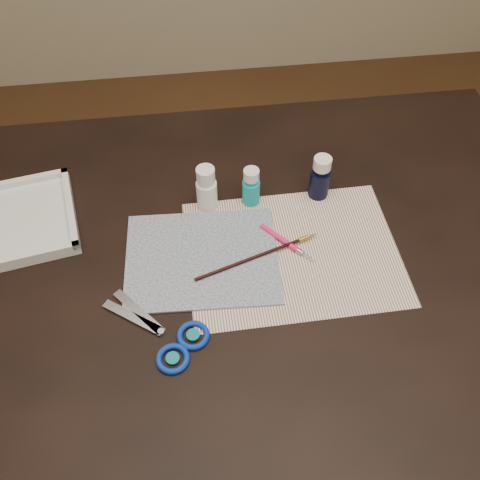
{
  "coord_description": "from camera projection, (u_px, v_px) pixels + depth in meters",
  "views": [
    {
      "loc": [
        -0.08,
        -0.6,
        1.55
      ],
      "look_at": [
        0.0,
        0.0,
        0.8
      ],
      "focal_mm": 40.0,
      "sensor_mm": 36.0,
      "label": 1
    }
  ],
  "objects": [
    {
      "name": "ground",
      "position": [
        240.0,
        411.0,
        1.59
      ],
      "size": [
        3.5,
        3.5,
        0.02
      ],
      "primitive_type": "cube",
      "color": "#422614",
      "rests_on": "ground"
    },
    {
      "name": "table",
      "position": [
        240.0,
        351.0,
        1.29
      ],
      "size": [
        1.3,
        0.9,
        0.75
      ],
      "primitive_type": "cube",
      "color": "black",
      "rests_on": "ground"
    },
    {
      "name": "paper",
      "position": [
        293.0,
        252.0,
        1.01
      ],
      "size": [
        0.4,
        0.31,
        0.0
      ],
      "primitive_type": "cube",
      "rotation": [
        0.0,
        0.0,
        0.01
      ],
      "color": "white",
      "rests_on": "table"
    },
    {
      "name": "canvas",
      "position": [
        202.0,
        258.0,
        0.99
      ],
      "size": [
        0.29,
        0.24,
        0.0
      ],
      "primitive_type": "cube",
      "rotation": [
        0.0,
        0.0,
        -0.05
      ],
      "color": "#16283C",
      "rests_on": "paper"
    },
    {
      "name": "paint_bottle_white",
      "position": [
        206.0,
        188.0,
        1.04
      ],
      "size": [
        0.05,
        0.05,
        0.1
      ],
      "primitive_type": "cylinder",
      "rotation": [
        0.0,
        0.0,
        0.3
      ],
      "color": "white",
      "rests_on": "table"
    },
    {
      "name": "paint_bottle_cyan",
      "position": [
        251.0,
        187.0,
        1.06
      ],
      "size": [
        0.04,
        0.04,
        0.09
      ],
      "primitive_type": "cylinder",
      "rotation": [
        0.0,
        0.0,
        0.04
      ],
      "color": "#11A6AC",
      "rests_on": "table"
    },
    {
      "name": "paint_bottle_navy",
      "position": [
        320.0,
        177.0,
        1.06
      ],
      "size": [
        0.05,
        0.05,
        0.1
      ],
      "primitive_type": "cylinder",
      "rotation": [
        0.0,
        0.0,
        0.33
      ],
      "color": "black",
      "rests_on": "table"
    },
    {
      "name": "paintbrush",
      "position": [
        259.0,
        256.0,
        0.99
      ],
      "size": [
        0.25,
        0.09,
        0.01
      ],
      "primitive_type": null,
      "rotation": [
        0.0,
        0.0,
        0.31
      ],
      "color": "black",
      "rests_on": "canvas"
    },
    {
      "name": "craft_knife",
      "position": [
        288.0,
        244.0,
        1.01
      ],
      "size": [
        0.09,
        0.11,
        0.01
      ],
      "primitive_type": null,
      "rotation": [
        0.0,
        0.0,
        -0.86
      ],
      "color": "#FF176E",
      "rests_on": "paper"
    },
    {
      "name": "scissors",
      "position": [
        149.0,
        329.0,
        0.9
      ],
      "size": [
        0.24,
        0.21,
        0.01
      ],
      "primitive_type": null,
      "rotation": [
        0.0,
        0.0,
        2.51
      ],
      "color": "silver",
      "rests_on": "table"
    },
    {
      "name": "palette_tray",
      "position": [
        18.0,
        221.0,
        1.04
      ],
      "size": [
        0.25,
        0.25,
        0.03
      ],
      "primitive_type": "cube",
      "rotation": [
        0.0,
        0.0,
        0.18
      ],
      "color": "silver",
      "rests_on": "table"
    }
  ]
}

